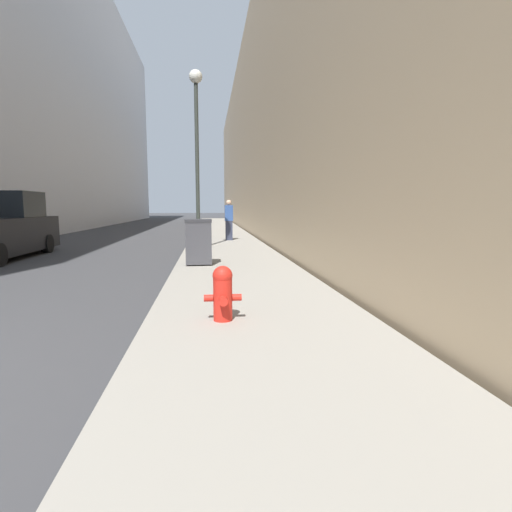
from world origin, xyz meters
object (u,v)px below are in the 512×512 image
trash_bin (199,241)px  lamppost (197,135)px  pedestrian_on_sidewalk (229,220)px  fire_hydrant (223,292)px

trash_bin → lamppost: (-0.11, 3.92, 3.30)m
trash_bin → pedestrian_on_sidewalk: size_ratio=0.66×
fire_hydrant → lamppost: 9.71m
trash_bin → pedestrian_on_sidewalk: 7.46m
pedestrian_on_sidewalk → lamppost: bearing=-109.8°
trash_bin → pedestrian_on_sidewalk: pedestrian_on_sidewalk is taller
fire_hydrant → trash_bin: 5.14m
fire_hydrant → lamppost: lamppost is taller
trash_bin → lamppost: size_ratio=0.19×
pedestrian_on_sidewalk → trash_bin: bearing=-98.8°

